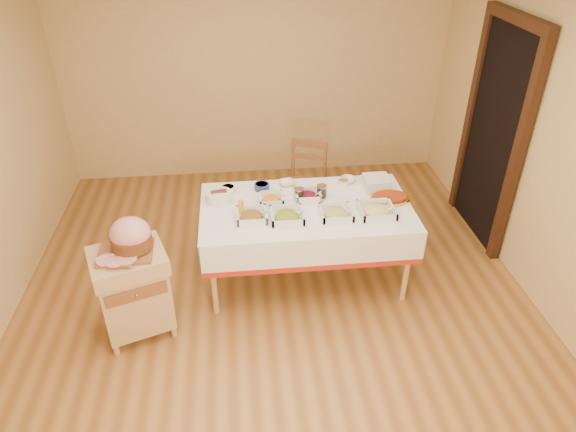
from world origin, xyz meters
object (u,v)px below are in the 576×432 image
object	(u,v)px
dining_table	(306,222)
mustard_bottle	(241,207)
ham_on_board	(130,238)
plate_stack	(376,183)
preserve_jar_left	(299,195)
dining_chair	(306,183)
bread_basket	(219,197)
preserve_jar_right	(322,192)
butcher_cart	(133,289)
brass_platter	(390,198)

from	to	relation	value
dining_table	mustard_bottle	xyz separation A→B (m)	(-0.56, -0.06, 0.23)
ham_on_board	plate_stack	bearing A→B (deg)	20.56
dining_table	preserve_jar_left	distance (m)	0.25
dining_chair	plate_stack	distance (m)	0.96
mustard_bottle	bread_basket	xyz separation A→B (m)	(-0.18, 0.23, -0.03)
dining_chair	ham_on_board	xyz separation A→B (m)	(-1.52, -1.48, 0.43)
dining_table	dining_chair	distance (m)	0.97
preserve_jar_right	bread_basket	size ratio (longest dim) A/B	0.50
butcher_cart	plate_stack	world-z (taller)	plate_stack
dining_chair	preserve_jar_left	xyz separation A→B (m)	(-0.18, -0.83, 0.34)
dining_table	plate_stack	xyz separation A→B (m)	(0.68, 0.25, 0.22)
dining_chair	plate_stack	world-z (taller)	dining_chair
dining_table	brass_platter	distance (m)	0.77
plate_stack	mustard_bottle	bearing A→B (deg)	-165.99
preserve_jar_left	preserve_jar_right	size ratio (longest dim) A/B	0.93
mustard_bottle	dining_chair	bearing A→B (deg)	55.49
preserve_jar_left	plate_stack	xyz separation A→B (m)	(0.73, 0.13, 0.01)
preserve_jar_left	preserve_jar_right	xyz separation A→B (m)	(0.20, 0.02, 0.00)
dining_table	preserve_jar_right	world-z (taller)	preserve_jar_right
dining_table	mustard_bottle	bearing A→B (deg)	-173.60
ham_on_board	mustard_bottle	size ratio (longest dim) A/B	2.71
butcher_cart	ham_on_board	bearing A→B (deg)	38.08
ham_on_board	brass_platter	bearing A→B (deg)	14.53
preserve_jar_left	bread_basket	xyz separation A→B (m)	(-0.70, 0.05, -0.01)
bread_basket	dining_table	bearing A→B (deg)	-12.85
dining_table	plate_stack	distance (m)	0.76
preserve_jar_left	mustard_bottle	distance (m)	0.55
preserve_jar_right	brass_platter	bearing A→B (deg)	-11.23
butcher_cart	bread_basket	bearing A→B (deg)	46.79
dining_table	bread_basket	world-z (taller)	bread_basket
dining_table	preserve_jar_left	size ratio (longest dim) A/B	16.81
bread_basket	plate_stack	world-z (taller)	plate_stack
butcher_cart	preserve_jar_left	bearing A→B (deg)	26.31
dining_chair	mustard_bottle	distance (m)	1.28
dining_table	dining_chair	xyz separation A→B (m)	(0.13, 0.95, -0.13)
dining_chair	brass_platter	bearing A→B (deg)	-56.32
dining_table	ham_on_board	distance (m)	1.52
dining_table	brass_platter	xyz separation A→B (m)	(0.75, 0.02, 0.18)
preserve_jar_right	dining_chair	bearing A→B (deg)	91.75
dining_table	brass_platter	size ratio (longest dim) A/B	5.17
dining_table	preserve_jar_left	xyz separation A→B (m)	(-0.05, 0.12, 0.21)
preserve_jar_left	brass_platter	bearing A→B (deg)	-7.00
dining_chair	ham_on_board	bearing A→B (deg)	-135.89
plate_stack	brass_platter	size ratio (longest dim) A/B	0.64
preserve_jar_left	brass_platter	distance (m)	0.80
dining_chair	preserve_jar_right	size ratio (longest dim) A/B	7.74
dining_table	bread_basket	distance (m)	0.79
bread_basket	brass_platter	bearing A→B (deg)	-5.55
mustard_bottle	plate_stack	bearing A→B (deg)	14.01
butcher_cart	mustard_bottle	bearing A→B (deg)	29.85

